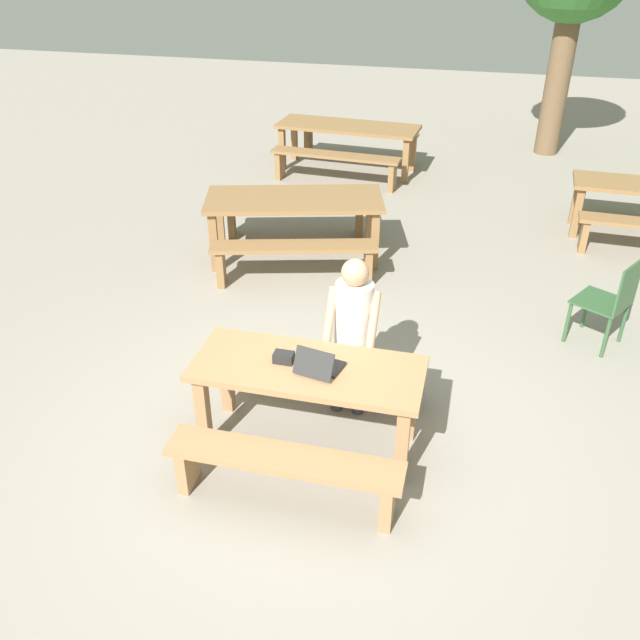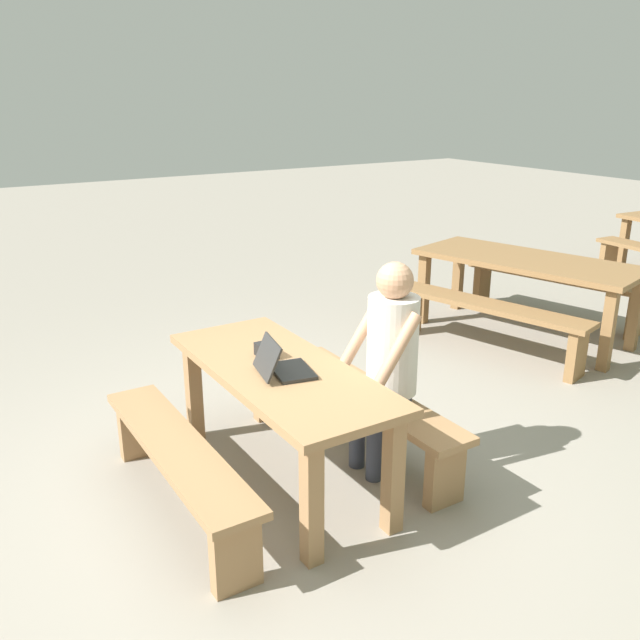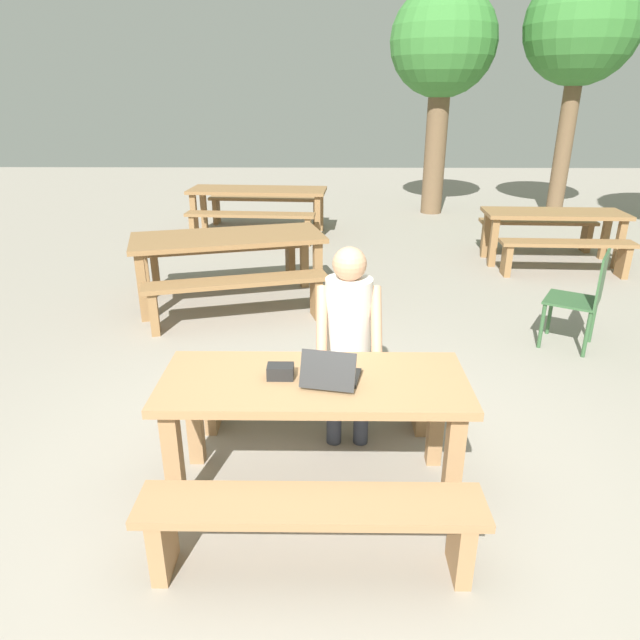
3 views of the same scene
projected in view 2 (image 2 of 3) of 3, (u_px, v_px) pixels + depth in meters
name	position (u px, v px, depth m)	size (l,w,h in m)	color
ground_plane	(283.00, 478.00, 4.09)	(30.00, 30.00, 0.00)	gray
picnic_table_front	(281.00, 387.00, 3.89)	(1.71, 0.70, 0.73)	#9E754C
bench_near	(178.00, 461.00, 3.66)	(1.65, 0.30, 0.42)	#9E754C
bench_far	(369.00, 406.00, 4.31)	(1.65, 0.30, 0.42)	#9E754C
laptop	(282.00, 365.00, 3.74)	(0.35, 0.35, 0.21)	#2D2D2D
small_pouch	(267.00, 351.00, 3.99)	(0.15, 0.10, 0.08)	black
person_seated	(388.00, 353.00, 3.98)	(0.42, 0.41, 1.31)	#333847
picnic_table_mid	(527.00, 269.00, 6.27)	(2.18, 1.35, 0.76)	olive
bench_mid_south	(488.00, 316.00, 5.90)	(1.84, 0.77, 0.48)	olive
bench_mid_north	(554.00, 286.00, 6.82)	(1.84, 0.77, 0.48)	olive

